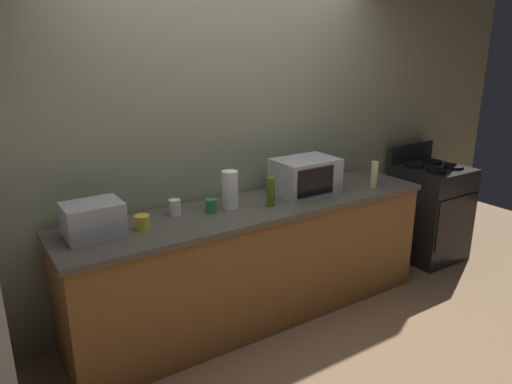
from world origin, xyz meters
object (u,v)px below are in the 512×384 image
at_px(stove_range, 429,211).
at_px(mug_white, 175,207).
at_px(microwave, 305,176).
at_px(toaster_oven, 93,219).
at_px(paper_towel_roll, 230,190).
at_px(mug_yellow, 142,222).
at_px(mug_green, 211,206).
at_px(bottle_vinegar, 374,175).
at_px(bottle_olive_oil, 271,192).

bearing_deg(stove_range, mug_white, 176.93).
relative_size(microwave, toaster_oven, 1.41).
distance_m(microwave, mug_white, 1.06).
distance_m(paper_towel_roll, mug_yellow, 0.67).
xyz_separation_m(paper_towel_roll, mug_white, (-0.38, 0.09, -0.08)).
xyz_separation_m(paper_towel_roll, mug_green, (-0.15, -0.00, -0.09)).
relative_size(stove_range, mug_green, 11.54).
height_order(stove_range, mug_white, stove_range).
relative_size(microwave, mug_yellow, 5.09).
distance_m(stove_range, mug_green, 2.39).
relative_size(toaster_oven, bottle_vinegar, 1.58).
relative_size(microwave, paper_towel_roll, 1.78).
bearing_deg(stove_range, paper_towel_roll, 178.68).
bearing_deg(stove_range, mug_green, 178.79).
height_order(stove_range, mug_yellow, stove_range).
distance_m(microwave, mug_green, 0.83).
bearing_deg(mug_yellow, mug_green, 4.84).
xyz_separation_m(bottle_vinegar, mug_green, (-1.38, 0.20, -0.06)).
xyz_separation_m(bottle_olive_oil, mug_green, (-0.42, 0.11, -0.06)).
distance_m(bottle_olive_oil, mug_white, 0.69).
height_order(microwave, mug_yellow, microwave).
height_order(toaster_oven, mug_white, toaster_oven).
distance_m(stove_range, mug_yellow, 2.89).
xyz_separation_m(bottle_vinegar, bottle_olive_oil, (-0.95, 0.09, -0.00)).
xyz_separation_m(stove_range, microwave, (-1.51, 0.05, 0.57)).
xyz_separation_m(microwave, toaster_oven, (-1.62, 0.01, -0.03)).
height_order(stove_range, toaster_oven, toaster_oven).
bearing_deg(microwave, bottle_vinegar, -19.93).
xyz_separation_m(microwave, mug_white, (-1.06, 0.09, -0.08)).
xyz_separation_m(microwave, bottle_olive_oil, (-0.40, -0.11, -0.03)).
bearing_deg(bottle_olive_oil, mug_green, 165.22).
bearing_deg(mug_yellow, toaster_oven, 169.18).
relative_size(stove_range, mug_white, 10.14).
relative_size(bottle_olive_oil, mug_white, 1.96).
height_order(microwave, mug_white, microwave).
xyz_separation_m(paper_towel_roll, mug_yellow, (-0.66, -0.04, -0.09)).
xyz_separation_m(microwave, paper_towel_roll, (-0.67, 0.00, 0.00)).
bearing_deg(mug_white, bottle_olive_oil, -17.03).
distance_m(toaster_oven, bottle_vinegar, 2.18).
xyz_separation_m(stove_range, paper_towel_roll, (-2.19, 0.05, 0.57)).
height_order(stove_range, mug_green, stove_range).
xyz_separation_m(toaster_oven, mug_green, (0.79, -0.01, -0.06)).
height_order(stove_range, microwave, microwave).
bearing_deg(mug_green, mug_yellow, -175.16).
distance_m(bottle_olive_oil, mug_yellow, 0.94).
bearing_deg(mug_yellow, stove_range, -0.13).
bearing_deg(paper_towel_roll, microwave, -0.19).
distance_m(microwave, mug_yellow, 1.34).
distance_m(toaster_oven, mug_green, 0.79).
height_order(microwave, bottle_vinegar, microwave).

